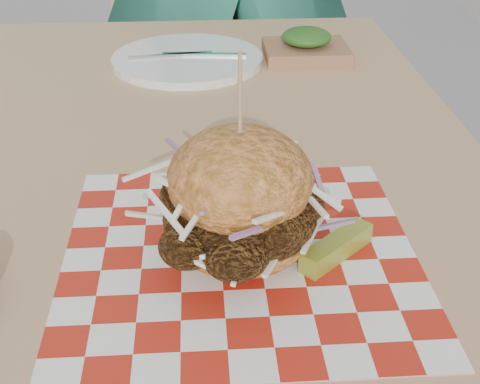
{
  "coord_description": "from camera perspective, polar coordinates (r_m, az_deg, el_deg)",
  "views": [
    {
      "loc": [
        0.25,
        -0.97,
        1.15
      ],
      "look_at": [
        0.29,
        -0.41,
        0.82
      ],
      "focal_mm": 50.0,
      "sensor_mm": 36.0,
      "label": 1
    }
  ],
  "objects": [
    {
      "name": "pickle_spear",
      "position": [
        0.69,
        8.24,
        -4.7
      ],
      "size": [
        0.09,
        0.08,
        0.02
      ],
      "primitive_type": "cube",
      "rotation": [
        0.0,
        0.0,
        0.73
      ],
      "color": "olive",
      "rests_on": "paper_liner"
    },
    {
      "name": "sandwich",
      "position": [
        0.66,
        0.0,
        -1.0
      ],
      "size": [
        0.19,
        0.19,
        0.21
      ],
      "color": "orange",
      "rests_on": "paper_liner"
    },
    {
      "name": "paper_liner",
      "position": [
        0.69,
        0.0,
        -5.31
      ],
      "size": [
        0.36,
        0.36,
        0.0
      ],
      "primitive_type": "cube",
      "color": "red",
      "rests_on": "patio_table"
    },
    {
      "name": "kraft_tray",
      "position": [
        1.25,
        5.67,
        12.28
      ],
      "size": [
        0.15,
        0.12,
        0.06
      ],
      "color": "#966144",
      "rests_on": "patio_table"
    },
    {
      "name": "patio_chair",
      "position": [
        1.84,
        -4.09,
        11.06
      ],
      "size": [
        0.44,
        0.45,
        0.95
      ],
      "rotation": [
        0.0,
        0.0,
        -0.05
      ],
      "color": "tan",
      "rests_on": "ground"
    },
    {
      "name": "place_setting",
      "position": [
        1.22,
        -4.52,
        11.21
      ],
      "size": [
        0.27,
        0.27,
        0.02
      ],
      "color": "white",
      "rests_on": "patio_table"
    },
    {
      "name": "patio_table",
      "position": [
        0.96,
        -4.32,
        -0.01
      ],
      "size": [
        0.8,
        1.2,
        0.75
      ],
      "color": "tan",
      "rests_on": "ground"
    }
  ]
}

